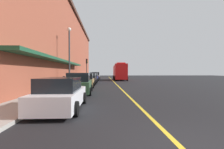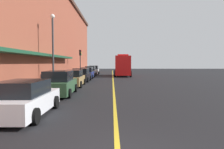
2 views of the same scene
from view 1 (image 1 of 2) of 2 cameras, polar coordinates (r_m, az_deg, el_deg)
name	(u,v)px [view 1 (image 1 of 2)]	position (r m, az deg, el deg)	size (l,w,h in m)	color
ground_plane	(114,82)	(29.02, 0.83, -2.73)	(112.00, 112.00, 0.00)	black
sidewalk_left	(79,82)	(29.28, -11.39, -2.57)	(2.40, 70.00, 0.15)	#9E9B93
lane_center_stripe	(114,82)	(29.02, 0.83, -2.72)	(0.16, 70.00, 0.01)	gold
brick_building_left	(36,42)	(30.49, -24.94, 10.19)	(12.66, 64.00, 13.59)	brown
parked_car_0	(61,94)	(8.41, -17.38, -6.64)	(2.09, 4.57, 1.56)	silver
parked_car_1	(79,84)	(14.17, -11.36, -3.22)	(2.25, 4.79, 1.77)	#2D5133
parked_car_2	(86,81)	(19.87, -8.97, -2.18)	(2.02, 4.79, 1.65)	#A5844C
parked_car_3	(90,79)	(25.37, -7.74, -1.49)	(2.22, 4.41, 1.66)	black
parked_car_4	(93,78)	(30.90, -6.73, -1.06)	(2.12, 4.44, 1.67)	navy
parked_car_5	(94,77)	(36.32, -6.27, -0.71)	(2.09, 4.62, 1.75)	#595B60
parked_car_6	(96,76)	(42.09, -5.66, -0.46)	(2.17, 4.70, 1.80)	silver
fire_truck	(120,72)	(36.41, 2.76, 0.83)	(2.98, 8.44, 3.76)	red
parking_meter_0	(84,76)	(29.25, -9.71, -0.64)	(0.14, 0.18, 1.33)	#4C4C51
parking_meter_1	(89,75)	(39.80, -7.89, -0.23)	(0.14, 0.18, 1.33)	#4C4C51
parking_meter_2	(64,81)	(14.80, -16.47, -2.15)	(0.14, 0.18, 1.33)	#4C4C51
parking_meter_3	(89,75)	(39.17, -7.97, -0.25)	(0.14, 0.18, 1.33)	#4C4C51
street_lamp_left	(69,50)	(20.10, -14.71, 8.19)	(0.44, 0.44, 6.94)	#33383D
traffic_light_near	(87,65)	(32.95, -8.84, 3.18)	(0.38, 0.36, 4.30)	#232326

